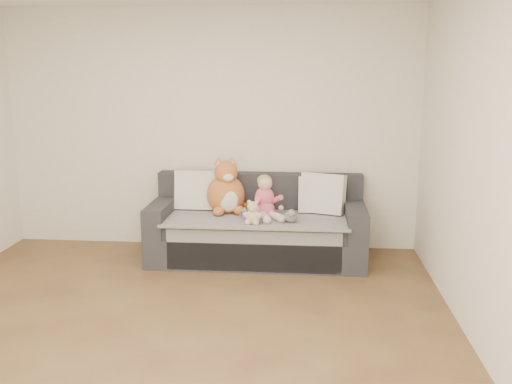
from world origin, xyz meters
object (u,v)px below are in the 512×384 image
plush_cat (226,191)px  teddy_bear (253,214)px  sofa (258,229)px  toddler (266,199)px  sippy_cup (245,213)px

plush_cat → teddy_bear: (0.32, -0.45, -0.13)m
sofa → teddy_bear: (-0.02, -0.38, 0.26)m
toddler → plush_cat: plush_cat is taller
toddler → teddy_bear: size_ratio=1.82×
sofa → sippy_cup: 0.32m
toddler → teddy_bear: 0.32m
sofa → sippy_cup: size_ratio=18.41×
teddy_bear → plush_cat: bearing=134.1°
sofa → plush_cat: bearing=169.0°
sofa → toddler: bearing=-45.1°
sofa → plush_cat: size_ratio=3.58×
toddler → sofa: bearing=112.3°
plush_cat → toddler: bearing=-38.8°
sofa → toddler: toddler is taller
sofa → teddy_bear: size_ratio=9.09×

